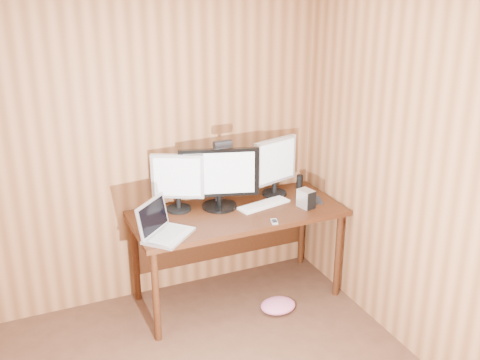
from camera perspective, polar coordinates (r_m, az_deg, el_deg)
room_shell at (r=2.39m, az=-5.33°, el=-10.33°), size 4.00×4.00×4.00m
desk at (r=4.38m, az=-0.64°, el=-4.28°), size 1.60×0.70×0.75m
monitor_center at (r=4.24m, az=-2.14°, el=0.28°), size 0.59×0.26×0.47m
monitor_left at (r=4.22m, az=-6.36°, el=-0.07°), size 0.37×0.21×0.45m
monitor_right at (r=4.49m, az=3.59°, el=1.54°), size 0.41×0.20×0.47m
laptop at (r=3.90m, az=-7.93°, el=-4.81°), size 0.44×0.43×0.25m
keyboard at (r=4.36m, az=2.44°, el=-2.50°), size 0.44×0.22×0.02m
mousepad at (r=4.49m, az=7.03°, el=-2.06°), size 0.24×0.22×0.00m
mouse at (r=4.48m, az=7.04°, el=-1.79°), size 0.13×0.14×0.04m
hard_drive at (r=4.34m, az=6.73°, el=-1.90°), size 0.11×0.15×0.14m
phone at (r=4.09m, az=3.51°, el=-4.24°), size 0.07×0.10×0.01m
speaker at (r=4.70m, az=6.06°, el=-0.21°), size 0.05×0.05×0.12m
desk_lamp at (r=4.22m, az=-2.08°, el=1.82°), size 0.13×0.19×0.59m
fabric_pile at (r=4.44m, az=3.88°, el=-12.61°), size 0.31×0.26×0.09m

